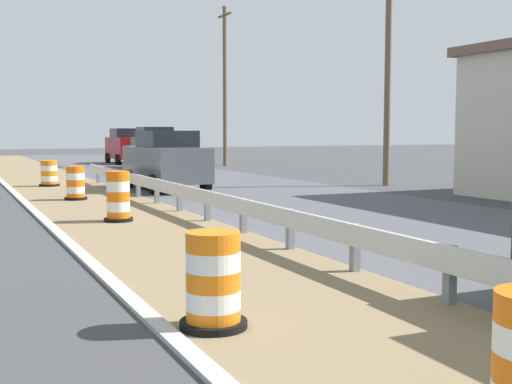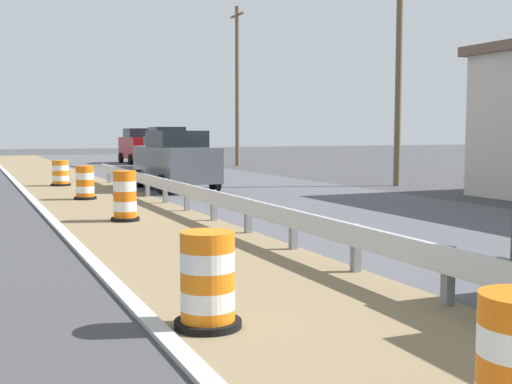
{
  "view_description": "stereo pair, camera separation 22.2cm",
  "coord_description": "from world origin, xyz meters",
  "px_view_note": "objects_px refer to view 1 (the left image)",
  "views": [
    {
      "loc": [
        -3.23,
        1.75,
        2.04
      ],
      "look_at": [
        0.66,
        10.12,
        1.19
      ],
      "focal_mm": 46.63,
      "sensor_mm": 36.0,
      "label": 1
    },
    {
      "loc": [
        -3.03,
        1.66,
        2.04
      ],
      "look_at": [
        0.66,
        10.12,
        1.19
      ],
      "focal_mm": 46.63,
      "sensor_mm": 36.0,
      "label": 2
    }
  ],
  "objects_px": {
    "traffic_barrel_close": "(213,285)",
    "traffic_barrel_farther": "(49,175)",
    "car_trailing_near_lane": "(156,148)",
    "utility_pole_mid": "(388,75)",
    "utility_pole_far": "(225,84)",
    "traffic_barrel_mid": "(118,199)",
    "traffic_barrel_far": "(76,185)",
    "car_mid_far_lane": "(128,146)",
    "car_lead_near_lane": "(166,160)"
  },
  "relations": [
    {
      "from": "car_lead_near_lane",
      "to": "traffic_barrel_farther",
      "type": "bearing_deg",
      "value": 45.57
    },
    {
      "from": "traffic_barrel_mid",
      "to": "traffic_barrel_farther",
      "type": "distance_m",
      "value": 10.59
    },
    {
      "from": "traffic_barrel_close",
      "to": "traffic_barrel_farther",
      "type": "height_order",
      "value": "traffic_barrel_close"
    },
    {
      "from": "car_trailing_near_lane",
      "to": "utility_pole_mid",
      "type": "distance_m",
      "value": 15.93
    },
    {
      "from": "car_trailing_near_lane",
      "to": "utility_pole_far",
      "type": "relative_size",
      "value": 0.48
    },
    {
      "from": "car_mid_far_lane",
      "to": "utility_pole_far",
      "type": "xyz_separation_m",
      "value": [
        4.52,
        -5.02,
        3.65
      ]
    },
    {
      "from": "car_trailing_near_lane",
      "to": "car_mid_far_lane",
      "type": "height_order",
      "value": "car_trailing_near_lane"
    },
    {
      "from": "traffic_barrel_far",
      "to": "utility_pole_far",
      "type": "xyz_separation_m",
      "value": [
        11.37,
        16.02,
        4.3
      ]
    },
    {
      "from": "car_mid_far_lane",
      "to": "utility_pole_mid",
      "type": "xyz_separation_m",
      "value": [
        4.6,
        -20.67,
        3.0
      ]
    },
    {
      "from": "traffic_barrel_farther",
      "to": "utility_pole_far",
      "type": "bearing_deg",
      "value": 43.02
    },
    {
      "from": "car_lead_near_lane",
      "to": "utility_pole_far",
      "type": "relative_size",
      "value": 0.49
    },
    {
      "from": "traffic_barrel_mid",
      "to": "utility_pole_mid",
      "type": "bearing_deg",
      "value": 26.09
    },
    {
      "from": "traffic_barrel_close",
      "to": "car_lead_near_lane",
      "type": "bearing_deg",
      "value": 74.44
    },
    {
      "from": "traffic_barrel_far",
      "to": "car_lead_near_lane",
      "type": "distance_m",
      "value": 4.11
    },
    {
      "from": "traffic_barrel_close",
      "to": "traffic_barrel_mid",
      "type": "bearing_deg",
      "value": 83.17
    },
    {
      "from": "utility_pole_far",
      "to": "traffic_barrel_close",
      "type": "bearing_deg",
      "value": -112.53
    },
    {
      "from": "traffic_barrel_close",
      "to": "car_mid_far_lane",
      "type": "bearing_deg",
      "value": 77.33
    },
    {
      "from": "traffic_barrel_far",
      "to": "traffic_barrel_close",
      "type": "bearing_deg",
      "value": -94.05
    },
    {
      "from": "traffic_barrel_mid",
      "to": "utility_pole_mid",
      "type": "height_order",
      "value": "utility_pole_mid"
    },
    {
      "from": "car_lead_near_lane",
      "to": "utility_pole_mid",
      "type": "relative_size",
      "value": 0.57
    },
    {
      "from": "traffic_barrel_farther",
      "to": "utility_pole_far",
      "type": "xyz_separation_m",
      "value": [
        11.4,
        10.64,
        4.32
      ]
    },
    {
      "from": "traffic_barrel_farther",
      "to": "car_lead_near_lane",
      "type": "relative_size",
      "value": 0.21
    },
    {
      "from": "car_mid_far_lane",
      "to": "utility_pole_mid",
      "type": "bearing_deg",
      "value": 12.07
    },
    {
      "from": "utility_pole_far",
      "to": "car_trailing_near_lane",
      "type": "bearing_deg",
      "value": -171.57
    },
    {
      "from": "car_mid_far_lane",
      "to": "utility_pole_far",
      "type": "height_order",
      "value": "utility_pole_far"
    },
    {
      "from": "traffic_barrel_farther",
      "to": "traffic_barrel_close",
      "type": "bearing_deg",
      "value": -92.83
    },
    {
      "from": "traffic_barrel_far",
      "to": "traffic_barrel_mid",
      "type": "bearing_deg",
      "value": -89.48
    },
    {
      "from": "utility_pole_far",
      "to": "traffic_barrel_farther",
      "type": "bearing_deg",
      "value": -136.98
    },
    {
      "from": "traffic_barrel_close",
      "to": "traffic_barrel_mid",
      "type": "relative_size",
      "value": 0.89
    },
    {
      "from": "car_mid_far_lane",
      "to": "utility_pole_mid",
      "type": "height_order",
      "value": "utility_pole_mid"
    },
    {
      "from": "car_trailing_near_lane",
      "to": "car_lead_near_lane",
      "type": "bearing_deg",
      "value": -12.95
    },
    {
      "from": "car_trailing_near_lane",
      "to": "utility_pole_far",
      "type": "distance_m",
      "value": 5.73
    },
    {
      "from": "traffic_barrel_mid",
      "to": "traffic_barrel_farther",
      "type": "relative_size",
      "value": 1.19
    },
    {
      "from": "car_trailing_near_lane",
      "to": "car_mid_far_lane",
      "type": "distance_m",
      "value": 5.67
    },
    {
      "from": "traffic_barrel_far",
      "to": "car_mid_far_lane",
      "type": "bearing_deg",
      "value": 71.98
    },
    {
      "from": "traffic_barrel_close",
      "to": "car_trailing_near_lane",
      "type": "xyz_separation_m",
      "value": [
        7.95,
        29.1,
        0.67
      ]
    },
    {
      "from": "traffic_barrel_mid",
      "to": "traffic_barrel_farther",
      "type": "height_order",
      "value": "traffic_barrel_mid"
    },
    {
      "from": "traffic_barrel_far",
      "to": "utility_pole_mid",
      "type": "relative_size",
      "value": 0.13
    },
    {
      "from": "traffic_barrel_far",
      "to": "car_mid_far_lane",
      "type": "distance_m",
      "value": 22.14
    },
    {
      "from": "utility_pole_mid",
      "to": "car_lead_near_lane",
      "type": "bearing_deg",
      "value": 167.46
    },
    {
      "from": "car_lead_near_lane",
      "to": "car_trailing_near_lane",
      "type": "bearing_deg",
      "value": -16.45
    },
    {
      "from": "traffic_barrel_close",
      "to": "car_mid_far_lane",
      "type": "relative_size",
      "value": 0.25
    },
    {
      "from": "traffic_barrel_mid",
      "to": "utility_pole_far",
      "type": "bearing_deg",
      "value": 61.93
    },
    {
      "from": "traffic_barrel_far",
      "to": "utility_pole_mid",
      "type": "height_order",
      "value": "utility_pole_mid"
    },
    {
      "from": "traffic_barrel_close",
      "to": "utility_pole_far",
      "type": "relative_size",
      "value": 0.11
    },
    {
      "from": "traffic_barrel_farther",
      "to": "car_trailing_near_lane",
      "type": "distance_m",
      "value": 12.22
    },
    {
      "from": "traffic_barrel_mid",
      "to": "utility_pole_far",
      "type": "distance_m",
      "value": 24.43
    },
    {
      "from": "utility_pole_far",
      "to": "traffic_barrel_far",
      "type": "bearing_deg",
      "value": -125.36
    },
    {
      "from": "traffic_barrel_close",
      "to": "traffic_barrel_mid",
      "type": "xyz_separation_m",
      "value": [
        1.02,
        8.52,
        0.06
      ]
    },
    {
      "from": "traffic_barrel_far",
      "to": "car_lead_near_lane",
      "type": "relative_size",
      "value": 0.22
    }
  ]
}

